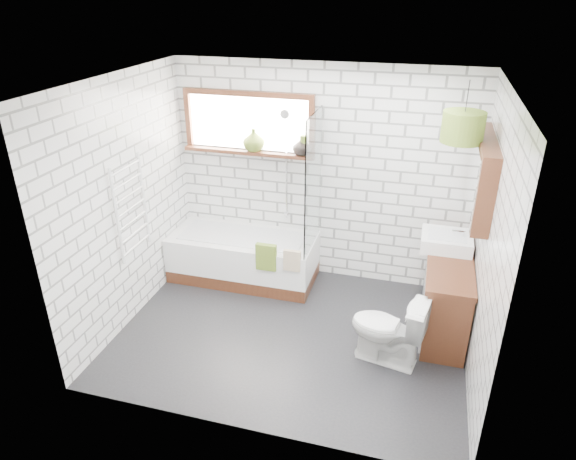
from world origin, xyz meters
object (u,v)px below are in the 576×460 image
(basin, at_px, (446,241))
(pendant, at_px, (463,127))
(bathtub, at_px, (244,257))
(vanity, at_px, (446,292))
(toilet, at_px, (388,329))

(basin, relative_size, pendant, 1.38)
(bathtub, height_order, pendant, pendant)
(vanity, xyz_separation_m, toilet, (-0.52, -0.73, -0.04))
(vanity, relative_size, toilet, 1.94)
(bathtub, xyz_separation_m, basin, (2.26, -0.11, 0.57))
(bathtub, distance_m, toilet, 2.10)
(vanity, distance_m, toilet, 0.90)
(bathtub, height_order, vanity, vanity)
(vanity, height_order, pendant, pendant)
(bathtub, bearing_deg, vanity, -8.47)
(bathtub, xyz_separation_m, pendant, (2.24, -0.40, 1.82))
(bathtub, xyz_separation_m, toilet, (1.80, -1.07, 0.07))
(toilet, bearing_deg, bathtub, -109.88)
(basin, bearing_deg, pendant, -94.71)
(bathtub, relative_size, vanity, 1.26)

